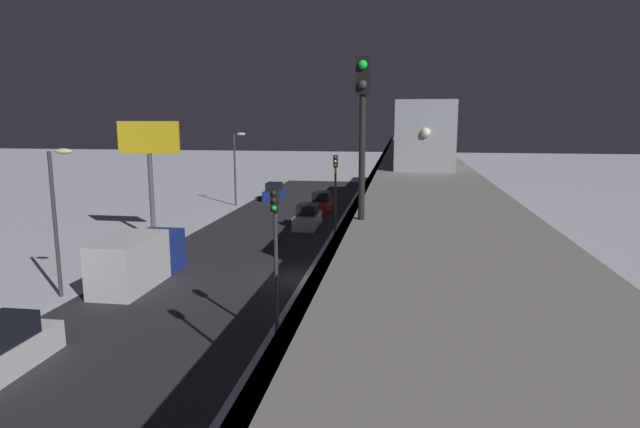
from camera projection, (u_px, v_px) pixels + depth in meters
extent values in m
plane|color=silver|center=(302.00, 278.00, 31.12)|extent=(240.00, 240.00, 0.00)
cube|color=#28282D|center=(211.00, 274.00, 31.93)|extent=(11.00, 97.31, 0.01)
cube|color=gray|center=(421.00, 173.00, 29.07)|extent=(5.00, 97.31, 0.80)
cube|color=#38383D|center=(377.00, 173.00, 29.42)|extent=(0.24, 95.37, 0.80)
cylinder|color=gray|center=(410.00, 167.00, 69.12)|extent=(1.40, 1.40, 5.78)
cylinder|color=gray|center=(412.00, 182.00, 53.33)|extent=(1.40, 1.40, 5.78)
cylinder|color=gray|center=(416.00, 209.00, 37.54)|extent=(1.40, 1.40, 5.78)
cylinder|color=gray|center=(425.00, 275.00, 21.75)|extent=(1.40, 1.40, 5.78)
cube|color=#999EA8|center=(420.00, 131.00, 34.09)|extent=(2.90, 18.00, 3.40)
cube|color=black|center=(420.00, 125.00, 34.02)|extent=(2.94, 16.20, 0.90)
cube|color=#999EA8|center=(414.00, 127.00, 52.20)|extent=(2.90, 18.00, 3.40)
cube|color=black|center=(414.00, 123.00, 52.13)|extent=(2.94, 16.20, 0.90)
sphere|color=white|center=(426.00, 132.00, 25.26)|extent=(0.44, 0.44, 0.44)
cylinder|color=black|center=(362.00, 156.00, 13.37)|extent=(0.16, 0.16, 3.20)
cube|color=black|center=(363.00, 75.00, 13.03)|extent=(0.36, 0.28, 0.90)
sphere|color=#19F23F|center=(363.00, 65.00, 12.83)|extent=(0.22, 0.22, 0.22)
sphere|color=#333333|center=(362.00, 85.00, 12.91)|extent=(0.22, 0.22, 0.22)
cube|color=silver|center=(307.00, 221.00, 45.77)|extent=(1.80, 4.68, 1.10)
cube|color=black|center=(307.00, 209.00, 45.60)|extent=(1.58, 2.25, 0.87)
cube|color=silver|center=(4.00, 356.00, 19.70)|extent=(1.80, 4.63, 1.10)
cube|color=black|center=(1.00, 331.00, 19.53)|extent=(1.58, 2.22, 0.87)
cube|color=#A51E1E|center=(321.00, 206.00, 53.43)|extent=(1.80, 4.23, 1.10)
cube|color=black|center=(321.00, 196.00, 53.26)|extent=(1.58, 2.03, 0.87)
cube|color=navy|center=(274.00, 195.00, 61.02)|extent=(1.80, 4.05, 1.10)
cube|color=black|center=(274.00, 186.00, 60.85)|extent=(1.58, 1.94, 0.87)
cube|color=navy|center=(160.00, 250.00, 32.83)|extent=(2.30, 2.20, 2.40)
cube|color=silver|center=(129.00, 263.00, 29.09)|extent=(2.40, 5.00, 2.80)
cylinder|color=#2D2D2D|center=(276.00, 278.00, 21.76)|extent=(0.16, 0.16, 5.50)
cube|color=black|center=(275.00, 200.00, 21.20)|extent=(0.32, 0.32, 0.90)
sphere|color=black|center=(274.00, 193.00, 20.98)|extent=(0.20, 0.20, 0.20)
sphere|color=black|center=(274.00, 200.00, 21.03)|extent=(0.20, 0.20, 0.20)
sphere|color=#19E53F|center=(274.00, 208.00, 21.08)|extent=(0.20, 0.20, 0.20)
cylinder|color=#2D2D2D|center=(335.00, 204.00, 40.80)|extent=(0.16, 0.16, 5.50)
cube|color=black|center=(336.00, 161.00, 40.24)|extent=(0.32, 0.32, 0.90)
sphere|color=black|center=(335.00, 157.00, 40.01)|extent=(0.20, 0.20, 0.20)
sphere|color=yellow|center=(335.00, 161.00, 40.06)|extent=(0.20, 0.20, 0.20)
sphere|color=black|center=(335.00, 165.00, 40.11)|extent=(0.20, 0.20, 0.20)
cylinder|color=#4C4C51|center=(152.00, 196.00, 41.20)|extent=(0.36, 0.36, 6.50)
cube|color=yellow|center=(148.00, 137.00, 40.42)|extent=(4.80, 0.30, 2.40)
cylinder|color=#38383D|center=(55.00, 226.00, 27.34)|extent=(0.20, 0.20, 7.50)
ellipsoid|color=#F4E5B2|center=(64.00, 151.00, 26.57)|extent=(0.90, 0.44, 0.30)
cylinder|color=#38383D|center=(235.00, 170.00, 56.54)|extent=(0.20, 0.20, 7.50)
ellipsoid|color=#F4E5B2|center=(241.00, 134.00, 55.77)|extent=(0.90, 0.44, 0.30)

